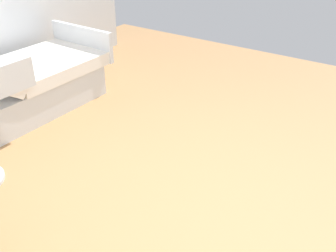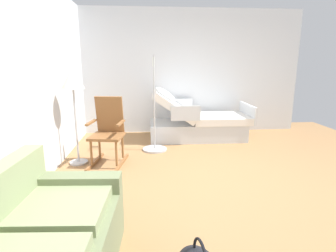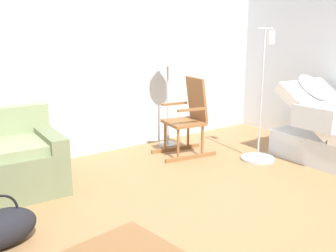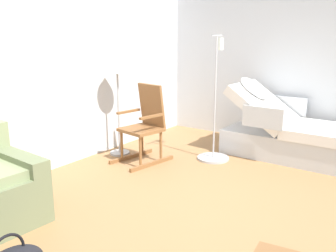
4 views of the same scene
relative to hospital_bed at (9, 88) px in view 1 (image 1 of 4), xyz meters
name	(u,v)px [view 1 (image 1 of 4)]	position (x,y,z in m)	size (l,w,h in m)	color
ground_plane	(180,189)	(-2.14, 0.06, -0.31)	(6.93, 6.93, 0.00)	#9E7247
hospital_bed	(9,88)	(0.00, 0.00, 0.00)	(1.05, 2.07, 1.12)	silver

